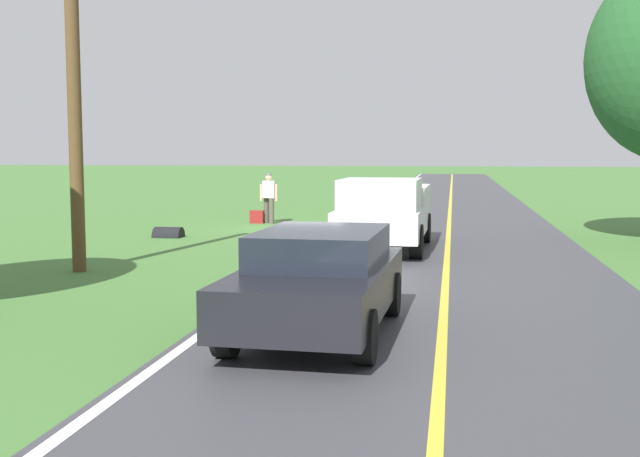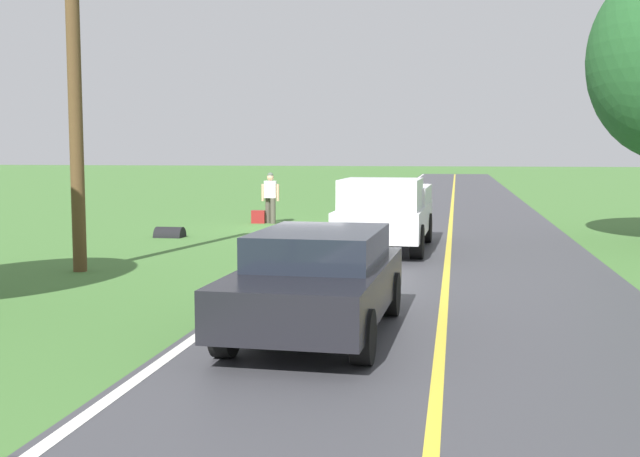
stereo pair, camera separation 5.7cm
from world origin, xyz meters
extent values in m
plane|color=#427033|center=(0.00, 0.00, 0.00)|extent=(200.00, 200.00, 0.00)
cube|color=#3D3D42|center=(-4.48, 0.00, 0.00)|extent=(6.85, 120.00, 0.00)
cube|color=silver|center=(-1.23, 0.00, 0.01)|extent=(0.16, 117.60, 0.00)
cube|color=gold|center=(-4.48, 0.00, 0.01)|extent=(0.14, 117.60, 0.00)
cylinder|color=#4C473D|center=(1.51, -1.60, 0.44)|extent=(0.18, 0.18, 0.88)
cylinder|color=#4C473D|center=(1.74, -1.83, 0.44)|extent=(0.18, 0.18, 0.88)
cube|color=white|center=(1.63, -1.71, 1.17)|extent=(0.41, 0.28, 0.58)
sphere|color=tan|center=(1.63, -1.71, 1.57)|extent=(0.23, 0.23, 0.23)
sphere|color=#4C564C|center=(1.63, -1.71, 1.65)|extent=(0.20, 0.20, 0.20)
cube|color=navy|center=(1.63, -1.91, 1.20)|extent=(0.33, 0.21, 0.44)
cylinder|color=tan|center=(1.37, -1.70, 1.06)|extent=(0.10, 0.10, 0.58)
cylinder|color=tan|center=(1.89, -1.68, 1.06)|extent=(0.10, 0.10, 0.58)
cube|color=maroon|center=(2.04, -1.65, 0.22)|extent=(0.47, 0.22, 0.45)
cube|color=silver|center=(-2.91, 4.57, 0.75)|extent=(2.12, 5.44, 0.70)
cube|color=silver|center=(-2.88, 5.75, 1.46)|extent=(1.89, 2.20, 0.72)
cube|color=black|center=(-2.88, 5.75, 1.53)|extent=(1.71, 1.33, 0.43)
cube|color=silver|center=(-3.88, 3.51, 1.33)|extent=(0.17, 3.03, 0.45)
cube|color=silver|center=(-2.00, 3.47, 1.33)|extent=(0.17, 3.03, 0.45)
cube|color=silver|center=(-2.97, 1.98, 1.33)|extent=(1.84, 0.14, 0.45)
cylinder|color=black|center=(-3.77, 6.34, 0.40)|extent=(0.32, 0.81, 0.80)
cylinder|color=black|center=(-1.97, 6.30, 0.40)|extent=(0.32, 0.81, 0.80)
cylinder|color=black|center=(-3.85, 3.04, 0.40)|extent=(0.32, 0.81, 0.80)
cylinder|color=black|center=(-2.05, 3.00, 0.40)|extent=(0.32, 0.81, 0.80)
cube|color=black|center=(-2.80, 14.07, 0.64)|extent=(1.99, 4.46, 0.62)
cube|color=black|center=(-2.81, 13.87, 1.18)|extent=(1.70, 2.43, 0.46)
cylinder|color=black|center=(-3.60, 15.50, 0.33)|extent=(0.26, 0.67, 0.66)
cylinder|color=black|center=(-1.91, 15.44, 0.33)|extent=(0.26, 0.67, 0.66)
cylinder|color=black|center=(-3.69, 12.70, 0.33)|extent=(0.26, 0.67, 0.66)
cylinder|color=black|center=(-2.00, 12.64, 0.33)|extent=(0.26, 0.67, 0.66)
cylinder|color=brown|center=(3.02, 9.42, 3.60)|extent=(0.28, 0.28, 7.21)
cylinder|color=black|center=(3.49, 2.98, 0.00)|extent=(0.80, 0.60, 0.60)
camera|label=1|loc=(-4.59, 24.45, 2.50)|focal=44.10mm
camera|label=2|loc=(-4.64, 24.44, 2.50)|focal=44.10mm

